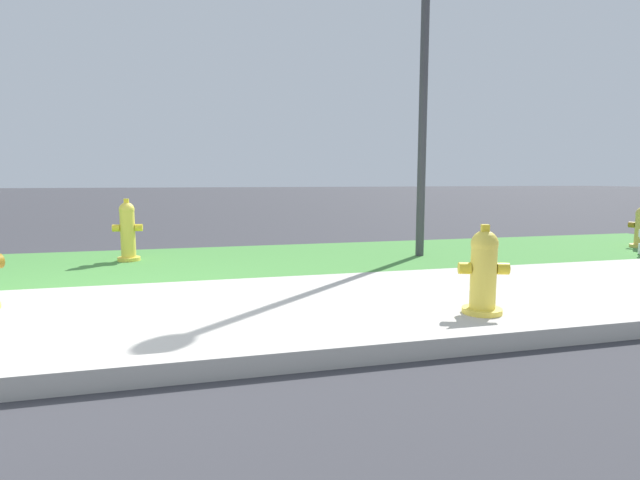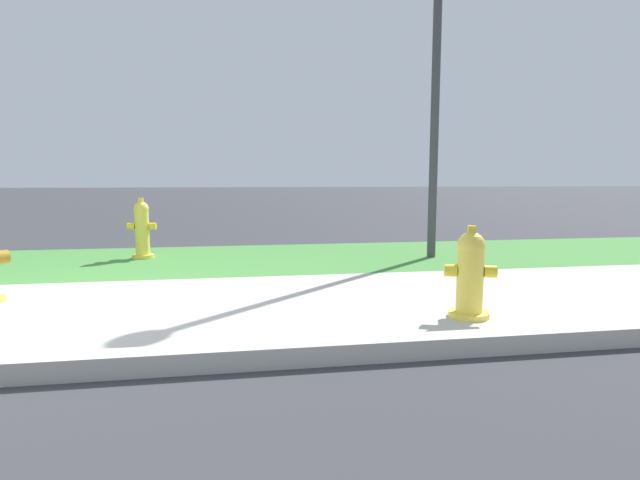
{
  "view_description": "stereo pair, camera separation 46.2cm",
  "coord_description": "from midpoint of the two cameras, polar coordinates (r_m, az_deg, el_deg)",
  "views": [
    {
      "loc": [
        0.93,
        -3.89,
        1.04
      ],
      "look_at": [
        2.24,
        1.12,
        0.4
      ],
      "focal_mm": 28.0,
      "sensor_mm": 36.0,
      "label": 1
    },
    {
      "loc": [
        1.38,
        -3.99,
        1.04
      ],
      "look_at": [
        2.24,
        1.12,
        0.4
      ],
      "focal_mm": 28.0,
      "sensor_mm": 36.0,
      "label": 2
    }
  ],
  "objects": [
    {
      "name": "ground_plane",
      "position": [
        4.24,
        -25.24,
        -7.83
      ],
      "size": [
        120.0,
        120.0,
        0.0
      ],
      "primitive_type": "plane",
      "color": "#38383D"
    },
    {
      "name": "sidewalk_pavement",
      "position": [
        4.24,
        -25.24,
        -7.77
      ],
      "size": [
        18.0,
        2.44,
        0.01
      ],
      "primitive_type": "cube",
      "color": "#BCB7AD",
      "rests_on": "ground"
    },
    {
      "name": "grass_verge",
      "position": [
        6.63,
        -19.41,
        -2.35
      ],
      "size": [
        18.0,
        2.57,
        0.01
      ],
      "primitive_type": "cube",
      "color": "#47893D",
      "rests_on": "ground"
    },
    {
      "name": "fire_hydrant_by_grass_verge",
      "position": [
        3.93,
        20.04,
        -3.76
      ],
      "size": [
        0.38,
        0.36,
        0.69
      ],
      "rotation": [
        0.0,
        0.0,
        5.95
      ],
      "color": "yellow",
      "rests_on": "ground"
    },
    {
      "name": "fire_hydrant_at_driveway",
      "position": [
        6.83,
        -17.87,
        1.16
      ],
      "size": [
        0.36,
        0.33,
        0.79
      ],
      "rotation": [
        0.0,
        0.0,
        6.25
      ],
      "color": "yellow",
      "rests_on": "ground"
    },
    {
      "name": "street_lamp",
      "position": [
        7.02,
        15.25,
        22.24
      ],
      "size": [
        0.32,
        0.32,
        4.37
      ],
      "color": "#3D3D42",
      "rests_on": "ground"
    }
  ]
}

